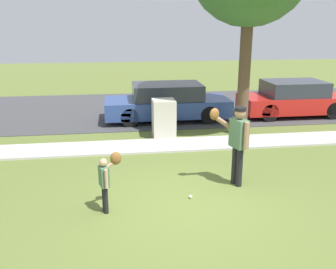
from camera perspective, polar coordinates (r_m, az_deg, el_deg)
ground_plane at (r=10.83m, az=-0.54°, el=-1.96°), size 48.00×48.00×0.00m
sidewalk_strip at (r=10.91m, az=-0.60°, el=-1.65°), size 36.00×1.20×0.06m
road_surface at (r=15.71m, az=-2.95°, el=4.04°), size 36.00×6.80×0.02m
person_adult at (r=8.18m, az=10.46°, el=-0.46°), size 0.83×0.60×1.77m
person_child at (r=7.14m, az=-9.30°, el=-6.26°), size 0.46×0.53×1.13m
baseball at (r=7.81m, az=3.45°, el=-9.46°), size 0.07×0.07×0.07m
utility_cabinet at (r=11.64m, az=-0.65°, el=2.45°), size 0.69×0.72×1.19m
parked_wagon_blue at (r=13.70m, az=-0.15°, el=4.94°), size 4.50×1.80×1.33m
parked_hatchback_red at (r=15.12m, az=18.57°, el=5.19°), size 4.00×1.75×1.33m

